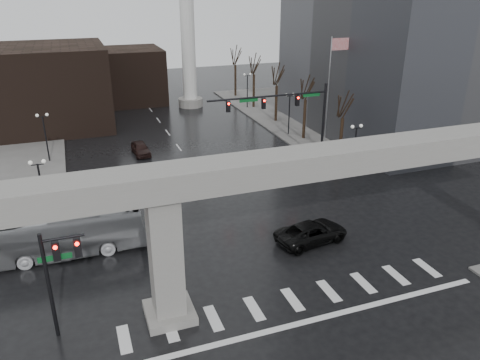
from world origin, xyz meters
The scene contains 23 objects.
ground centered at (0.00, 0.00, 0.00)m, with size 160.00×160.00×0.00m, color black.
sidewalk_ne centered at (26.00, 36.00, 0.07)m, with size 28.00×36.00×0.15m, color slate.
elevated_guideway centered at (1.26, 0.00, 6.88)m, with size 48.00×2.60×8.70m.
building_far_left centered at (-14.00, 42.00, 5.00)m, with size 16.00×14.00×10.00m, color black.
building_far_mid centered at (-2.00, 52.00, 4.00)m, with size 10.00×10.00×8.00m, color black.
smokestack centered at (6.00, 46.00, 13.35)m, with size 3.60×3.60×30.00m.
signal_mast_arm centered at (8.99, 18.80, 5.83)m, with size 12.12×0.43×8.00m.
signal_left_pole centered at (-12.25, 0.50, 4.07)m, with size 2.30×0.30×6.00m.
flagpole_assembly centered at (15.29, 22.00, 7.53)m, with size 2.06×0.12×12.00m.
lamp_right_0 centered at (13.50, 14.00, 3.47)m, with size 1.22×0.32×5.11m.
lamp_right_1 centered at (13.50, 28.00, 3.47)m, with size 1.22×0.32×5.11m.
lamp_right_2 centered at (13.50, 42.00, 3.47)m, with size 1.22×0.32×5.11m.
lamp_left_0 centered at (-13.50, 14.00, 3.47)m, with size 1.22×0.32×5.11m.
lamp_left_1 centered at (-13.50, 28.00, 3.47)m, with size 1.22×0.32×5.11m.
lamp_left_2 centered at (-13.50, 42.00, 3.47)m, with size 1.22×0.32×5.11m.
tree_right_0 centered at (14.53, 18.02, 2.79)m, with size 1.09×1.58×7.50m.
tree_right_1 centered at (14.53, 26.02, 2.85)m, with size 1.09×1.61×7.67m.
tree_right_2 centered at (14.53, 34.02, 2.91)m, with size 1.10×1.63×7.85m.
tree_right_3 centered at (14.53, 42.02, 2.98)m, with size 1.11×1.66×8.02m.
tree_right_4 centered at (14.53, 50.02, 3.04)m, with size 1.12×1.69×8.19m.
pickup_truck centered at (4.14, 4.54, 0.74)m, with size 2.45×5.31×1.48m, color black.
city_bus centered at (-12.50, 8.76, 1.57)m, with size 2.64×11.27×3.14m, color #9E9FA3.
far_car centered at (-4.33, 27.09, 0.67)m, with size 1.58×3.94×1.34m, color black.
Camera 1 is at (-10.48, -20.90, 16.93)m, focal length 35.00 mm.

